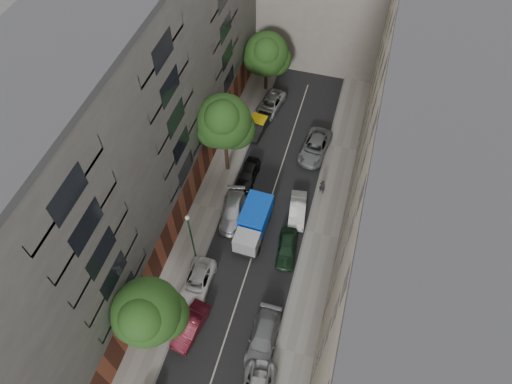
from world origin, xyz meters
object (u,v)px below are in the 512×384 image
(car_left_2, at_px, (197,283))
(pedestrian, at_px, (322,187))
(tree_near, at_px, (148,314))
(lamp_post, at_px, (191,233))
(tarp_truck, at_px, (253,223))
(car_right_2, at_px, (287,248))
(car_left_1, at_px, (191,326))
(car_right_3, at_px, (297,210))
(car_left_5, at_px, (258,126))
(car_right_1, at_px, (263,338))
(tree_mid, at_px, (225,124))
(car_left_3, at_px, (233,211))
(car_right_4, at_px, (315,147))
(car_left_6, at_px, (270,105))
(tree_far, at_px, (267,56))
(car_left_4, at_px, (248,174))

(car_left_2, bearing_deg, pedestrian, 56.15)
(tree_near, xyz_separation_m, lamp_post, (-0.03, 7.71, -1.59))
(tarp_truck, distance_m, pedestrian, 7.91)
(tarp_truck, height_order, car_right_2, tarp_truck)
(car_left_1, bearing_deg, car_right_3, 75.51)
(car_left_1, distance_m, car_right_2, 10.43)
(car_left_1, xyz_separation_m, car_left_2, (-0.80, 3.60, -0.04))
(car_left_5, xyz_separation_m, car_right_2, (6.40, -13.60, 0.00))
(car_right_1, distance_m, tree_mid, 18.52)
(car_right_1, xyz_separation_m, tree_near, (-7.60, -2.20, 4.93))
(tree_near, xyz_separation_m, tree_mid, (-0.36, 17.89, 0.85))
(car_right_1, height_order, lamp_post, lamp_post)
(car_left_3, height_order, car_right_4, car_right_4)
(car_right_3, bearing_deg, car_left_2, -132.43)
(car_left_3, xyz_separation_m, tree_near, (-1.78, -12.80, 4.94))
(car_left_1, distance_m, car_left_6, 26.00)
(tarp_truck, xyz_separation_m, tree_mid, (-4.44, 6.25, 5.09))
(car_left_2, relative_size, car_right_1, 0.93)
(car_left_2, distance_m, car_left_3, 7.63)
(tree_mid, bearing_deg, car_right_2, -43.70)
(tree_mid, xyz_separation_m, tree_far, (0.53, 12.70, -1.72))
(car_left_6, height_order, car_right_3, car_right_3)
(car_left_4, distance_m, tree_mid, 6.25)
(car_right_4, distance_m, tree_far, 11.52)
(pedestrian, bearing_deg, car_left_5, -22.23)
(car_right_2, distance_m, pedestrian, 7.48)
(car_left_4, bearing_deg, car_left_5, 97.62)
(car_right_1, bearing_deg, car_right_2, 90.23)
(car_right_1, distance_m, car_right_3, 12.40)
(tarp_truck, bearing_deg, car_right_1, -67.82)
(tree_far, bearing_deg, tree_near, -90.32)
(car_left_2, xyz_separation_m, car_right_4, (6.40, 17.45, 0.10))
(car_right_3, relative_size, car_right_4, 0.77)
(tree_near, bearing_deg, pedestrian, 62.57)
(car_left_4, xyz_separation_m, tree_far, (-1.70, 13.15, 4.09))
(tarp_truck, distance_m, car_left_3, 2.67)
(car_left_4, distance_m, lamp_post, 10.48)
(car_left_6, distance_m, car_right_4, 7.83)
(car_left_4, relative_size, car_right_4, 0.76)
(car_left_6, bearing_deg, tarp_truck, -72.41)
(car_left_3, bearing_deg, lamp_post, -119.06)
(car_left_4, relative_size, car_right_2, 1.00)
(lamp_post, xyz_separation_m, pedestrian, (9.21, 9.97, -3.09))
(tarp_truck, height_order, tree_far, tree_far)
(car_left_3, height_order, tree_far, tree_far)
(car_left_3, distance_m, car_right_4, 11.38)
(car_left_1, bearing_deg, car_right_2, 66.35)
(tarp_truck, xyz_separation_m, car_left_4, (-2.20, 5.80, -0.72))
(tarp_truck, xyz_separation_m, pedestrian, (5.10, 6.03, -0.44))
(car_left_2, height_order, car_left_6, car_left_6)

